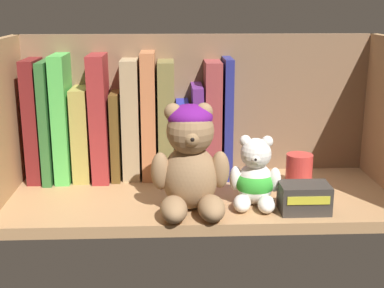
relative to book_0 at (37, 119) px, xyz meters
The scene contains 20 objects.
shelf_board 35.84cm from the book_0, 19.73° to the right, with size 68.70×28.12×2.00cm, color tan.
shelf_back_panel 31.72cm from the book_0, ahead, with size 71.10×1.20×29.80cm, color #826145.
shelf_side_panel_left 11.93cm from the book_0, 107.79° to the right, with size 1.60×30.52×29.80cm, color tan.
book_0 is the anchor object (origin of this frame).
book_1 2.65cm from the book_0, ahead, with size 1.67×13.92×23.32cm, color #2E662D.
book_2 5.38cm from the book_0, ahead, with size 2.79×12.54×24.43cm, color #51C04E.
book_3 9.26cm from the book_0, ahead, with size 3.18×11.12×18.07cm, color #AD9D49.
book_4 12.52cm from the book_0, ahead, with size 3.19×12.79×24.41cm, color maroon.
book_5 15.76cm from the book_0, ahead, with size 1.66×10.72×17.14cm, color brown.
book_6 18.40cm from the book_0, ahead, with size 3.30×9.02×23.33cm, color tan.
book_7 21.90cm from the book_0, ahead, with size 2.72×9.96×24.80cm, color #C77648.
book_8 25.29cm from the book_0, ahead, with size 3.11×10.97×23.08cm, color olive.
book_9 28.83cm from the book_0, ahead, with size 2.39×13.46×15.18cm, color #272CA2.
book_10 31.33cm from the book_0, ahead, with size 2.05×13.14×18.50cm, color #5D2777.
book_11 34.31cm from the book_0, ahead, with size 3.13×10.25×22.97cm, color #963A3A.
book_12 37.19cm from the book_0, ahead, with size 1.67×10.34×23.58cm, color navy.
teddy_bear_larger 35.00cm from the book_0, 32.84° to the right, with size 13.24×13.42×18.18cm.
teddy_bear_smaller 44.40cm from the book_0, 22.74° to the right, with size 9.06×9.66×12.22cm.
pillar_candle 51.57cm from the book_0, ahead, with size 4.96×4.96×6.43cm, color #C63833.
small_product_box 53.21cm from the book_0, 23.01° to the right, with size 8.20×5.64×4.82cm.
Camera 1 is at (-5.65, -91.86, 36.51)cm, focal length 50.07 mm.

